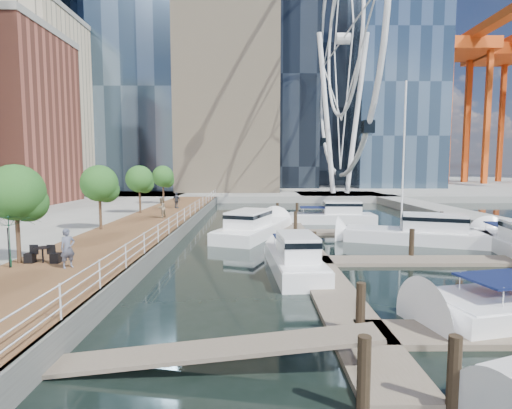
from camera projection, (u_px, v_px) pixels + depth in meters
The scene contains 15 objects.
ground at pixel (265, 315), 14.85m from camera, with size 520.00×520.00×0.00m, color black.
boardwalk at pixel (139, 234), 29.68m from camera, with size 6.00×60.00×1.00m, color brown.
seawall at pixel (179, 234), 29.70m from camera, with size 0.25×60.00×1.00m, color #595954.
land_far at pixel (255, 184), 116.33m from camera, with size 200.00×114.00×1.00m, color gray.
breakwater at pixel (487, 224), 34.83m from camera, with size 4.00×60.00×1.00m, color gray.
pier at pixel (340, 196), 66.65m from camera, with size 14.00×12.00×1.00m, color gray.
railing at pixel (177, 220), 29.60m from camera, with size 0.10×60.00×1.05m, color white, non-canonical shape.
floating_docks at pixel (389, 247), 24.78m from camera, with size 16.00×34.00×2.60m.
ferris_wheel at pixel (343, 39), 64.22m from camera, with size 5.80×45.60×47.80m.
port_cranes at pixel (503, 113), 108.58m from camera, with size 40.00×52.00×38.00m.
street_trees at pixel (99, 183), 28.31m from camera, with size 2.60×42.60×4.60m.
pedestrian_near at pixel (68, 248), 17.68m from camera, with size 0.64×0.42×1.76m, color #4B5064.
pedestrian_mid at pixel (161, 208), 34.90m from camera, with size 0.86×0.67×1.77m, color #7E6E57.
pedestrian_far at pixel (177, 200), 42.97m from camera, with size 1.01×0.42×1.73m, color #363943.
moored_yachts at pixel (394, 246), 27.66m from camera, with size 22.67×33.41×11.50m.
Camera 1 is at (-0.43, -14.39, 5.50)m, focal length 28.00 mm.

